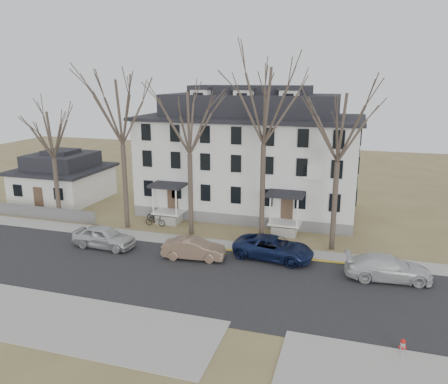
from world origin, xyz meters
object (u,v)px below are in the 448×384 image
(tree_bungalow, at_px, (51,132))
(tree_far_left, at_px, (121,108))
(car_silver, at_px, (104,237))
(bicycle_right, at_px, (156,216))
(boarding_house, at_px, (250,156))
(car_white, at_px, (388,268))
(tree_center, at_px, (264,100))
(small_house, at_px, (63,179))
(car_navy, at_px, (274,248))
(fire_hydrant, at_px, (403,347))
(tree_mid_right, at_px, (340,123))
(bicycle_left, at_px, (155,221))
(car_tan, at_px, (194,249))
(tree_mid_left, at_px, (189,119))

(tree_bungalow, bearing_deg, tree_far_left, 0.00)
(car_silver, distance_m, bicycle_right, 6.95)
(boarding_house, distance_m, car_white, 18.12)
(tree_center, bearing_deg, boarding_house, 110.20)
(small_house, xyz_separation_m, car_white, (32.28, -10.55, -1.46))
(car_silver, bearing_deg, tree_center, -64.33)
(car_navy, bearing_deg, fire_hydrant, -132.87)
(tree_mid_right, relative_size, car_navy, 2.21)
(tree_far_left, distance_m, car_white, 23.73)
(car_white, height_order, bicycle_left, car_white)
(small_house, distance_m, fire_hydrant, 37.61)
(small_house, xyz_separation_m, car_tan, (19.07, -11.04, -1.50))
(tree_mid_right, distance_m, tree_bungalow, 24.54)
(small_house, height_order, bicycle_left, small_house)
(car_silver, xyz_separation_m, car_navy, (12.89, 1.66, -0.04))
(tree_far_left, height_order, bicycle_left, tree_far_left)
(car_tan, distance_m, car_white, 13.23)
(tree_mid_left, bearing_deg, bicycle_right, 154.07)
(tree_mid_right, distance_m, car_silver, 19.56)
(small_house, bearing_deg, car_tan, -30.07)
(small_house, distance_m, tree_mid_right, 30.08)
(tree_bungalow, bearing_deg, fire_hydrant, -23.89)
(tree_mid_right, height_order, car_silver, tree_mid_right)
(boarding_house, xyz_separation_m, tree_mid_right, (8.50, -8.15, 4.22))
(boarding_house, relative_size, small_house, 2.39)
(tree_far_left, height_order, tree_mid_left, tree_far_left)
(tree_mid_left, distance_m, car_silver, 11.32)
(boarding_house, distance_m, tree_mid_left, 9.66)
(car_white, xyz_separation_m, bicycle_right, (-19.49, 6.39, -0.24))
(small_house, height_order, tree_mid_right, tree_mid_right)
(small_house, bearing_deg, tree_bungalow, -57.16)
(car_navy, height_order, fire_hydrant, car_navy)
(car_tan, bearing_deg, bicycle_right, 35.99)
(tree_bungalow, distance_m, car_navy, 22.06)
(fire_hydrant, bearing_deg, car_white, 91.53)
(car_white, bearing_deg, tree_far_left, 71.93)
(tree_far_left, height_order, tree_center, tree_center)
(car_white, xyz_separation_m, fire_hydrant, (0.22, -8.28, -0.36))
(small_house, distance_m, car_white, 33.99)
(tree_bungalow, bearing_deg, car_silver, -32.04)
(tree_bungalow, xyz_separation_m, car_tan, (15.07, -4.84, -7.37))
(bicycle_right, bearing_deg, car_navy, -121.29)
(bicycle_left, distance_m, bicycle_right, 1.25)
(tree_mid_left, bearing_deg, tree_mid_right, 0.00)
(tree_mid_right, height_order, tree_bungalow, tree_mid_right)
(tree_mid_left, distance_m, fire_hydrant, 22.00)
(tree_mid_left, height_order, tree_bungalow, tree_mid_left)
(fire_hydrant, bearing_deg, tree_mid_left, 140.84)
(car_silver, relative_size, bicycle_right, 2.73)
(tree_mid_right, xyz_separation_m, bicycle_right, (-15.70, 2.04, -9.06))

